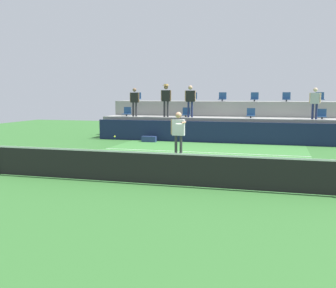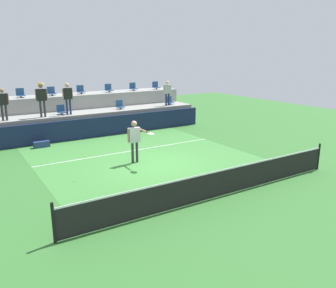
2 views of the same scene
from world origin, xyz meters
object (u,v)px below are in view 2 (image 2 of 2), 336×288
at_px(tennis_player, 135,137).
at_px(spectator_with_hat, 41,96).
at_px(stadium_chair_lower_left, 61,110).
at_px(spectator_leaning_on_rail, 68,96).
at_px(stadium_chair_upper_mid_left, 51,92).
at_px(stadium_chair_upper_right, 133,87).
at_px(stadium_chair_lower_far_right, 169,101).
at_px(tennis_ball, 85,156).
at_px(spectator_in_grey, 3,101).
at_px(stadium_chair_upper_left, 20,94).
at_px(stadium_chair_upper_center, 81,90).
at_px(spectator_in_white, 167,91).
at_px(stadium_chair_lower_right, 120,105).
at_px(stadium_chair_upper_mid_right, 109,89).
at_px(equipment_bag, 42,144).
at_px(stadium_chair_upper_far_right, 156,86).

bearing_deg(tennis_player, spectator_with_hat, 110.29).
height_order(stadium_chair_lower_left, spectator_leaning_on_rail, spectator_leaning_on_rail).
xyz_separation_m(stadium_chair_upper_mid_left, spectator_leaning_on_rail, (0.32, -2.18, -0.01)).
distance_m(stadium_chair_lower_left, tennis_player, 6.68).
distance_m(stadium_chair_upper_right, spectator_leaning_on_rail, 5.51).
bearing_deg(stadium_chair_upper_mid_left, spectator_leaning_on_rail, -81.68).
bearing_deg(stadium_chair_lower_far_right, stadium_chair_lower_left, 180.00).
height_order(spectator_leaning_on_rail, tennis_ball, spectator_leaning_on_rail).
xyz_separation_m(stadium_chair_upper_mid_left, spectator_in_grey, (-2.91, -2.18, -0.10)).
height_order(stadium_chair_upper_left, stadium_chair_upper_center, same).
distance_m(tennis_player, spectator_in_white, 8.33).
height_order(stadium_chair_upper_left, spectator_leaning_on_rail, spectator_leaning_on_rail).
relative_size(stadium_chair_lower_left, spectator_leaning_on_rail, 0.30).
height_order(stadium_chair_lower_right, tennis_ball, stadium_chair_lower_right).
relative_size(stadium_chair_upper_mid_right, tennis_player, 0.29).
bearing_deg(stadium_chair_lower_right, equipment_bag, -160.28).
bearing_deg(spectator_leaning_on_rail, stadium_chair_upper_left, 133.01).
distance_m(spectator_leaning_on_rail, equipment_bag, 3.21).
relative_size(stadium_chair_lower_right, stadium_chair_upper_center, 1.00).
distance_m(stadium_chair_upper_far_right, spectator_leaning_on_rail, 7.16).
relative_size(stadium_chair_lower_far_right, stadium_chair_upper_right, 1.00).
xyz_separation_m(stadium_chair_lower_left, equipment_bag, (-1.58, -1.84, -1.31)).
xyz_separation_m(stadium_chair_lower_left, spectator_in_white, (6.71, -0.38, 0.73)).
xyz_separation_m(stadium_chair_lower_far_right, spectator_with_hat, (-8.17, -0.38, 0.91)).
distance_m(stadium_chair_upper_left, stadium_chair_upper_mid_right, 5.34).
xyz_separation_m(stadium_chair_lower_far_right, stadium_chair_upper_center, (-5.35, 1.80, 0.85)).
bearing_deg(tennis_player, stadium_chair_lower_right, 70.45).
bearing_deg(spectator_in_grey, stadium_chair_upper_far_right, 12.25).
bearing_deg(stadium_chair_lower_right, stadium_chair_lower_far_right, 0.00).
bearing_deg(spectator_in_white, stadium_chair_lower_far_right, 44.00).
xyz_separation_m(stadium_chair_upper_far_right, equipment_bag, (-8.72, -3.64, -2.16)).
xyz_separation_m(stadium_chair_lower_left, stadium_chair_upper_mid_right, (3.61, 1.80, 0.85)).
distance_m(stadium_chair_lower_far_right, stadium_chair_upper_mid_right, 4.02).
relative_size(stadium_chair_lower_left, stadium_chair_upper_mid_right, 1.00).
xyz_separation_m(spectator_with_hat, spectator_leaning_on_rail, (1.37, -0.00, -0.08)).
relative_size(stadium_chair_upper_center, stadium_chair_upper_mid_right, 1.00).
distance_m(stadium_chair_lower_left, spectator_with_hat, 1.45).
height_order(spectator_with_hat, spectator_leaning_on_rail, spectator_with_hat).
relative_size(stadium_chair_upper_far_right, spectator_leaning_on_rail, 0.30).
bearing_deg(stadium_chair_lower_left, spectator_in_white, -3.27).
bearing_deg(stadium_chair_upper_left, spectator_leaning_on_rail, -46.99).
distance_m(stadium_chair_upper_mid_right, spectator_in_grey, 6.89).
distance_m(stadium_chair_upper_right, tennis_ball, 11.28).
bearing_deg(stadium_chair_upper_center, spectator_with_hat, -142.29).
xyz_separation_m(spectator_in_grey, spectator_leaning_on_rail, (3.23, -0.00, 0.09)).
bearing_deg(stadium_chair_upper_center, stadium_chair_upper_right, 0.00).
distance_m(stadium_chair_upper_far_right, spectator_in_grey, 10.29).
relative_size(stadium_chair_upper_mid_left, spectator_in_grey, 0.32).
bearing_deg(stadium_chair_upper_mid_left, stadium_chair_lower_left, -89.84).
relative_size(stadium_chair_upper_center, stadium_chair_upper_far_right, 1.00).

